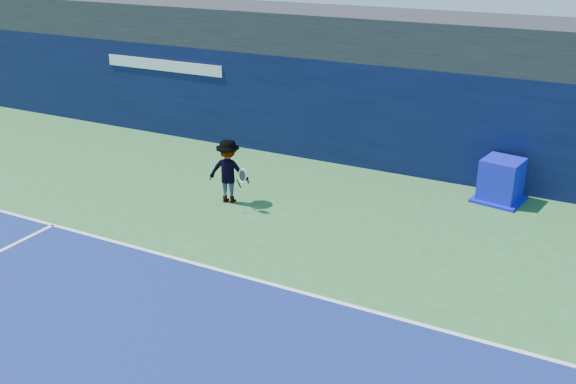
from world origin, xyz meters
name	(u,v)px	position (x,y,z in m)	size (l,w,h in m)	color
ground	(137,356)	(0.00, 0.00, 0.00)	(80.00, 80.00, 0.00)	#2F6A34
baseline	(235,274)	(0.00, 3.00, 0.01)	(24.00, 0.10, 0.01)	white
stadium_band	(388,35)	(0.00, 11.50, 3.60)	(36.00, 3.00, 1.20)	black
back_wall_assembly	(372,114)	(0.00, 10.50, 1.50)	(36.00, 1.03, 3.00)	black
equipment_cart	(501,182)	(3.94, 9.37, 0.50)	(1.32, 1.32, 1.10)	#0D11BE
tennis_player	(229,171)	(-2.11, 6.13, 0.82)	(1.32, 0.83, 1.63)	silver
tennis_ball	(220,170)	(-1.99, 5.55, 1.06)	(0.06, 0.06, 0.06)	#B6DE18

